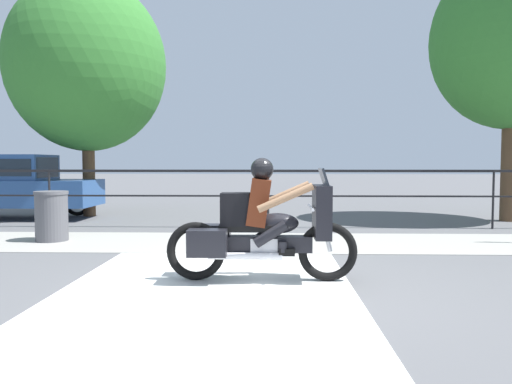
# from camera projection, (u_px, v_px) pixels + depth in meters

# --- Properties ---
(ground_plane) EXTENTS (120.00, 120.00, 0.00)m
(ground_plane) POSITION_uv_depth(u_px,v_px,m) (265.00, 288.00, 6.02)
(ground_plane) COLOR #565659
(sidewalk_band) EXTENTS (44.00, 2.40, 0.01)m
(sidewalk_band) POSITION_uv_depth(u_px,v_px,m) (267.00, 242.00, 9.41)
(sidewalk_band) COLOR #99968E
(sidewalk_band) RESTS_ON ground
(crosswalk_band) EXTENTS (3.48, 6.00, 0.01)m
(crosswalk_band) POSITION_uv_depth(u_px,v_px,m) (207.00, 291.00, 5.84)
(crosswalk_band) COLOR silver
(crosswalk_band) RESTS_ON ground
(fence_railing) EXTENTS (36.00, 0.05, 1.35)m
(fence_railing) POSITION_uv_depth(u_px,v_px,m) (268.00, 182.00, 11.43)
(fence_railing) COLOR black
(fence_railing) RESTS_ON ground
(motorcycle) EXTENTS (2.43, 0.76, 1.57)m
(motorcycle) POSITION_uv_depth(u_px,v_px,m) (262.00, 227.00, 6.33)
(motorcycle) COLOR black
(motorcycle) RESTS_ON ground
(parked_car) EXTENTS (4.16, 1.70, 1.72)m
(parked_car) POSITION_uv_depth(u_px,v_px,m) (14.00, 183.00, 13.35)
(parked_car) COLOR #284C84
(parked_car) RESTS_ON ground
(trash_bin) EXTENTS (0.63, 0.63, 0.96)m
(trash_bin) POSITION_uv_depth(u_px,v_px,m) (52.00, 216.00, 9.54)
(trash_bin) COLOR #515156
(trash_bin) RESTS_ON ground
(tree_behind_car) EXTENTS (4.34, 4.34, 6.61)m
(tree_behind_car) POSITION_uv_depth(u_px,v_px,m) (87.00, 65.00, 13.83)
(tree_behind_car) COLOR brown
(tree_behind_car) RESTS_ON ground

